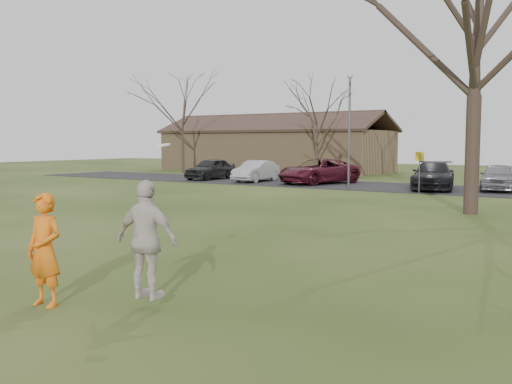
% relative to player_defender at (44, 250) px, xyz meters
% --- Properties ---
extents(ground, '(120.00, 120.00, 0.00)m').
position_rel_player_defender_xyz_m(ground, '(0.96, 0.58, -0.89)').
color(ground, '#1E380F').
rests_on(ground, ground).
extents(parking_strip, '(62.00, 6.50, 0.04)m').
position_rel_player_defender_xyz_m(parking_strip, '(0.96, 25.58, -0.87)').
color(parking_strip, black).
rests_on(parking_strip, ground).
extents(player_defender, '(0.68, 0.48, 1.77)m').
position_rel_player_defender_xyz_m(player_defender, '(0.00, 0.00, 0.00)').
color(player_defender, orange).
rests_on(player_defender, ground).
extents(car_0, '(1.80, 4.24, 1.43)m').
position_rel_player_defender_xyz_m(car_0, '(-16.06, 25.20, -0.13)').
color(car_0, black).
rests_on(car_0, parking_strip).
extents(car_1, '(1.63, 4.13, 1.34)m').
position_rel_player_defender_xyz_m(car_1, '(-12.30, 25.06, -0.18)').
color(car_1, '#A7A7AD').
rests_on(car_1, parking_strip).
extents(car_2, '(4.01, 5.91, 1.50)m').
position_rel_player_defender_xyz_m(car_2, '(-8.14, 25.62, -0.09)').
color(car_2, '#4C111E').
rests_on(car_2, parking_strip).
extents(car_3, '(3.15, 5.43, 1.48)m').
position_rel_player_defender_xyz_m(car_3, '(-1.06, 25.11, -0.11)').
color(car_3, black).
rests_on(car_3, parking_strip).
extents(car_4, '(2.33, 4.39, 1.42)m').
position_rel_player_defender_xyz_m(car_4, '(1.98, 26.16, -0.14)').
color(car_4, gray).
rests_on(car_4, parking_strip).
extents(catching_play, '(1.11, 0.59, 2.38)m').
position_rel_player_defender_xyz_m(catching_play, '(1.50, 0.71, 0.20)').
color(catching_play, beige).
rests_on(catching_play, ground).
extents(building, '(20.60, 8.50, 5.14)m').
position_rel_player_defender_xyz_m(building, '(-19.04, 38.58, 1.05)').
color(building, '#8C6D4C').
rests_on(building, ground).
extents(lamp_post, '(0.34, 0.34, 6.27)m').
position_rel_player_defender_xyz_m(lamp_post, '(-5.04, 23.08, 3.08)').
color(lamp_post, '#47474C').
rests_on(lamp_post, ground).
extents(sign_yellow, '(0.35, 0.35, 2.08)m').
position_rel_player_defender_xyz_m(sign_yellow, '(-1.04, 22.58, 0.56)').
color(sign_yellow, '#47474C').
rests_on(sign_yellow, ground).
extents(big_tree, '(9.00, 9.00, 14.00)m').
position_rel_player_defender_xyz_m(big_tree, '(2.96, 15.58, 6.11)').
color(big_tree, '#352821').
rests_on(big_tree, ground).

